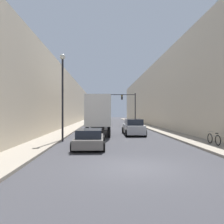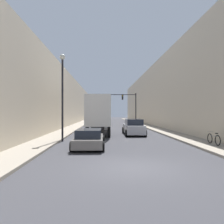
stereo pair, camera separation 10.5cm
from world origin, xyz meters
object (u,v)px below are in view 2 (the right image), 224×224
at_px(street_lamp, 62,86).
at_px(semi_truck, 99,113).
at_px(sedan_car, 89,139).
at_px(suv_car, 133,127).
at_px(traffic_signal_gantry, 126,102).
at_px(parked_bicycle, 214,139).

bearing_deg(street_lamp, semi_truck, 70.06).
bearing_deg(sedan_car, suv_car, 63.49).
xyz_separation_m(traffic_signal_gantry, parked_bicycle, (3.58, -26.62, -3.77)).
height_order(traffic_signal_gantry, street_lamp, street_lamp).
relative_size(suv_car, traffic_signal_gantry, 0.64).
bearing_deg(sedan_car, traffic_signal_gantry, 79.13).
bearing_deg(semi_truck, parked_bicycle, -52.79).
xyz_separation_m(semi_truck, traffic_signal_gantry, (4.71, 15.71, 2.01)).
xyz_separation_m(semi_truck, street_lamp, (-2.85, -7.84, 2.29)).
height_order(suv_car, parked_bicycle, suv_car).
height_order(sedan_car, traffic_signal_gantry, traffic_signal_gantry).
height_order(suv_car, street_lamp, street_lamp).
distance_m(traffic_signal_gantry, street_lamp, 24.74).
height_order(sedan_car, parked_bicycle, sedan_car).
xyz_separation_m(sedan_car, parked_bicycle, (8.71, 0.11, -0.08)).
bearing_deg(street_lamp, traffic_signal_gantry, 72.22).
distance_m(sedan_car, street_lamp, 5.64).
relative_size(semi_truck, suv_car, 2.57).
distance_m(sedan_car, traffic_signal_gantry, 27.48).
distance_m(semi_truck, sedan_car, 11.16).
height_order(semi_truck, street_lamp, street_lamp).
relative_size(street_lamp, parked_bicycle, 3.95).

